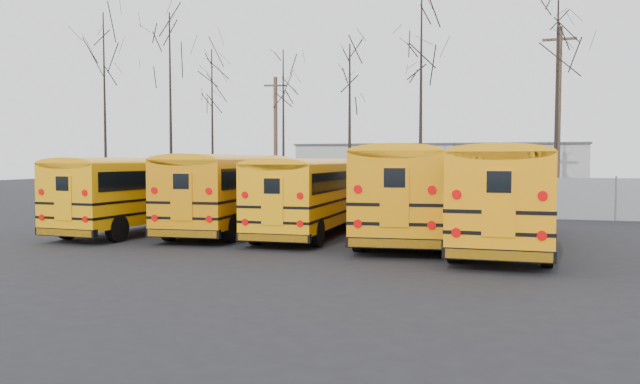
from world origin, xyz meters
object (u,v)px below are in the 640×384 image
(bus_a, at_px, (150,187))
(bus_e, at_px, (503,187))
(utility_pole_right, at_px, (558,117))
(bus_b, at_px, (235,185))
(bus_d, at_px, (408,184))
(bus_c, at_px, (314,189))
(utility_pole_left, at_px, (276,139))

(bus_a, distance_m, bus_e, 13.69)
(bus_a, bearing_deg, bus_e, 1.06)
(bus_e, xyz_separation_m, utility_pole_right, (3.02, 15.69, 3.27))
(utility_pole_right, bearing_deg, bus_a, -135.39)
(utility_pole_right, bearing_deg, bus_b, -130.80)
(bus_e, bearing_deg, bus_d, 157.46)
(bus_a, xyz_separation_m, bus_d, (10.32, 0.56, 0.24))
(bus_d, bearing_deg, bus_b, 173.47)
(bus_a, bearing_deg, bus_b, 19.86)
(bus_d, height_order, utility_pole_right, utility_pole_right)
(bus_a, relative_size, bus_b, 0.96)
(bus_c, xyz_separation_m, utility_pole_left, (-6.75, 14.35, 2.40))
(bus_a, height_order, bus_d, bus_d)
(bus_c, xyz_separation_m, bus_e, (6.93, -1.51, 0.23))
(bus_a, distance_m, bus_b, 3.44)
(bus_c, distance_m, bus_e, 7.09)
(bus_a, xyz_separation_m, utility_pole_right, (16.68, 14.75, 3.48))
(utility_pole_left, distance_m, utility_pole_right, 16.73)
(bus_b, distance_m, bus_c, 3.42)
(utility_pole_left, relative_size, utility_pole_right, 0.79)
(bus_b, bearing_deg, bus_a, -168.32)
(bus_d, relative_size, utility_pole_left, 1.53)
(bus_a, relative_size, bus_e, 0.90)
(bus_b, height_order, bus_d, bus_d)
(bus_b, xyz_separation_m, bus_d, (6.99, -0.32, 0.16))
(bus_c, relative_size, bus_e, 0.88)
(bus_d, xyz_separation_m, bus_e, (3.34, -1.50, -0.03))
(bus_b, xyz_separation_m, bus_c, (3.41, -0.31, -0.10))
(bus_a, relative_size, utility_pole_right, 1.07)
(bus_c, distance_m, utility_pole_right, 17.68)
(bus_e, bearing_deg, bus_c, 169.34)
(bus_e, bearing_deg, bus_b, 171.63)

